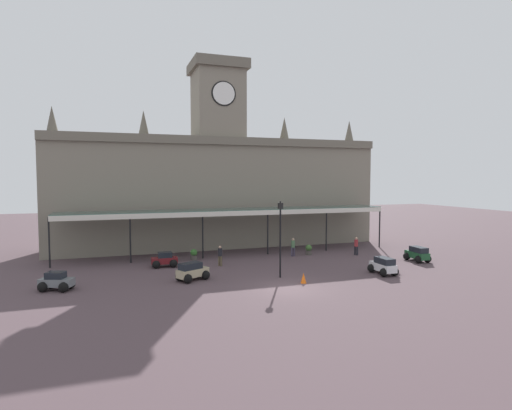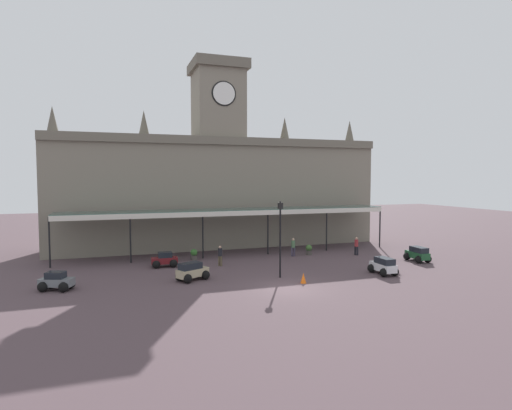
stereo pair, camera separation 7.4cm
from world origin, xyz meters
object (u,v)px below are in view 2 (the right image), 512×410
object	(u,v)px
car_maroon_sedan	(164,261)
traffic_cone	(303,278)
victorian_lamppost	(280,231)
planter_near_kerb	(194,254)
car_beige_estate	(192,272)
car_white_estate	(383,267)
car_green_estate	(418,255)
pedestrian_near_entrance	(220,255)
car_grey_sedan	(56,282)
pedestrian_crossing_forecourt	(293,246)
pedestrian_beside_cars	(356,245)
planter_forecourt_centre	(309,250)

from	to	relation	value
car_maroon_sedan	traffic_cone	world-z (taller)	car_maroon_sedan
victorian_lamppost	planter_near_kerb	size ratio (longest dim) A/B	5.74
car_beige_estate	car_white_estate	world-z (taller)	same
car_maroon_sedan	car_green_estate	size ratio (longest dim) A/B	0.91
car_white_estate	traffic_cone	bearing A→B (deg)	-175.94
car_green_estate	car_maroon_sedan	bearing A→B (deg)	167.01
pedestrian_near_entrance	planter_near_kerb	xyz separation A→B (m)	(-1.54, 3.19, -0.42)
car_grey_sedan	pedestrian_crossing_forecourt	distance (m)	19.87
car_beige_estate	traffic_cone	bearing A→B (deg)	-24.98
car_maroon_sedan	pedestrian_beside_cars	xyz separation A→B (m)	(17.44, -0.54, 0.41)
car_maroon_sedan	car_beige_estate	bearing A→B (deg)	-75.95
car_green_estate	pedestrian_beside_cars	xyz separation A→B (m)	(-3.35, 4.26, 0.34)
pedestrian_crossing_forecourt	traffic_cone	xyz separation A→B (m)	(-3.36, -9.25, -0.56)
car_maroon_sedan	victorian_lamppost	xyz separation A→B (m)	(7.43, -6.36, 2.88)
pedestrian_near_entrance	planter_forecourt_centre	size ratio (longest dim) A/B	1.74
pedestrian_beside_cars	pedestrian_near_entrance	size ratio (longest dim) A/B	1.00
victorian_lamppost	car_green_estate	bearing A→B (deg)	6.69
car_green_estate	traffic_cone	xyz separation A→B (m)	(-12.49, -3.63, -0.21)
car_beige_estate	traffic_cone	size ratio (longest dim) A/B	3.46
car_beige_estate	planter_forecourt_centre	xyz separation A→B (m)	(12.02, 6.14, -0.07)
car_grey_sedan	pedestrian_near_entrance	xyz separation A→B (m)	(11.68, 3.79, 0.41)
pedestrian_crossing_forecourt	victorian_lamppost	distance (m)	8.69
pedestrian_near_entrance	traffic_cone	distance (m)	8.32
victorian_lamppost	planter_near_kerb	distance (m)	10.05
car_green_estate	pedestrian_near_entrance	size ratio (longest dim) A/B	1.36
pedestrian_beside_cars	victorian_lamppost	size ratio (longest dim) A/B	0.30
pedestrian_near_entrance	planter_forecourt_centre	world-z (taller)	pedestrian_near_entrance
pedestrian_near_entrance	car_grey_sedan	bearing A→B (deg)	-162.02
car_white_estate	victorian_lamppost	world-z (taller)	victorian_lamppost
car_grey_sedan	planter_forecourt_centre	xyz separation A→B (m)	(20.67, 5.91, -0.01)
car_maroon_sedan	planter_forecourt_centre	xyz separation A→B (m)	(13.32, 0.98, -0.01)
car_maroon_sedan	pedestrian_near_entrance	size ratio (longest dim) A/B	1.24
car_maroon_sedan	pedestrian_crossing_forecourt	bearing A→B (deg)	4.02
car_white_estate	planter_near_kerb	xyz separation A→B (m)	(-12.27, 10.00, -0.07)
car_green_estate	car_grey_sedan	world-z (taller)	car_green_estate
pedestrian_beside_cars	pedestrian_crossing_forecourt	distance (m)	5.94
pedestrian_near_entrance	traffic_cone	xyz separation A→B (m)	(3.98, -7.29, -0.56)
pedestrian_near_entrance	traffic_cone	bearing A→B (deg)	-61.36
pedestrian_crossing_forecourt	planter_forecourt_centre	distance (m)	1.72
car_maroon_sedan	planter_forecourt_centre	bearing A→B (deg)	4.21
car_beige_estate	car_white_estate	distance (m)	14.03
car_maroon_sedan	pedestrian_near_entrance	xyz separation A→B (m)	(4.32, -1.14, 0.41)
car_green_estate	planter_near_kerb	bearing A→B (deg)	159.18
car_green_estate	pedestrian_crossing_forecourt	world-z (taller)	pedestrian_crossing_forecourt
car_maroon_sedan	victorian_lamppost	world-z (taller)	victorian_lamppost
pedestrian_near_entrance	victorian_lamppost	distance (m)	6.57
pedestrian_beside_cars	pedestrian_near_entrance	xyz separation A→B (m)	(-13.12, -0.60, 0.00)
traffic_cone	planter_near_kerb	xyz separation A→B (m)	(-5.52, 10.48, 0.14)
traffic_cone	planter_forecourt_centre	size ratio (longest dim) A/B	0.73
car_beige_estate	planter_near_kerb	distance (m)	7.37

